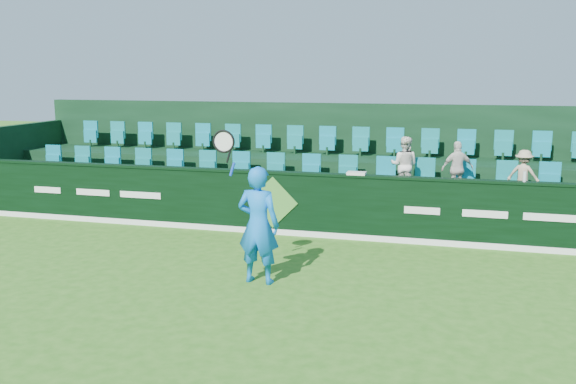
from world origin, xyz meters
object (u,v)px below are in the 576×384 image
(spectator_left, at_px, (404,165))
(spectator_middle, at_px, (457,169))
(towel, at_px, (356,173))
(tennis_player, at_px, (258,224))
(drinks_bottle, at_px, (525,177))
(spectator_right, at_px, (523,175))

(spectator_left, height_order, spectator_middle, spectator_left)
(towel, bearing_deg, spectator_left, 52.51)
(tennis_player, relative_size, drinks_bottle, 12.80)
(spectator_left, bearing_deg, tennis_player, 72.39)
(spectator_middle, bearing_deg, towel, 9.40)
(tennis_player, bearing_deg, spectator_left, 65.82)
(tennis_player, distance_m, spectator_middle, 5.30)
(spectator_left, relative_size, spectator_right, 1.21)
(spectator_middle, xyz_separation_m, drinks_bottle, (1.25, -1.12, 0.06))
(spectator_middle, distance_m, drinks_bottle, 1.68)
(spectator_right, bearing_deg, towel, 37.17)
(spectator_left, height_order, drinks_bottle, spectator_left)
(spectator_left, relative_size, drinks_bottle, 6.24)
(spectator_right, bearing_deg, spectator_middle, 18.48)
(drinks_bottle, bearing_deg, towel, 180.00)
(towel, height_order, drinks_bottle, drinks_bottle)
(spectator_left, relative_size, spectator_middle, 1.06)
(tennis_player, height_order, spectator_middle, tennis_player)
(towel, distance_m, drinks_bottle, 3.23)
(spectator_left, distance_m, towel, 1.41)
(tennis_player, relative_size, towel, 6.79)
(spectator_right, xyz_separation_m, drinks_bottle, (-0.08, -1.12, 0.13))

